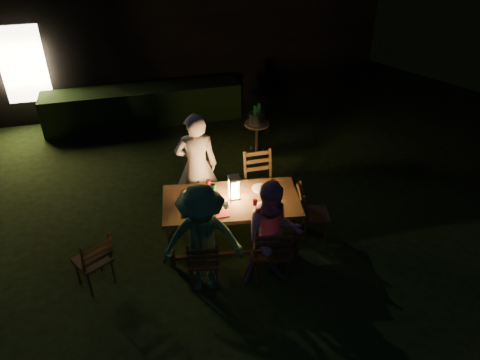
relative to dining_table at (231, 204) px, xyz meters
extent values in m
plane|color=black|center=(-0.46, 0.61, -0.72)|extent=(40.00, 40.00, 0.00)
cube|color=black|center=(-0.46, 6.81, 0.88)|extent=(10.00, 4.00, 3.20)
cube|color=#FFE5B2|center=(-3.26, 4.82, 0.63)|extent=(0.90, 0.06, 1.60)
cube|color=black|center=(-0.96, 4.36, -0.32)|extent=(4.20, 0.70, 0.80)
cube|color=#472C17|center=(0.00, 0.00, 0.05)|extent=(2.03, 1.18, 0.06)
cube|color=#472C17|center=(-0.92, -0.29, -0.37)|extent=(0.07, 0.07, 0.71)
cube|color=#472C17|center=(-0.83, 0.50, -0.37)|extent=(0.07, 0.07, 0.71)
cube|color=#472C17|center=(0.83, -0.50, -0.37)|extent=(0.07, 0.07, 0.71)
cube|color=#472C17|center=(0.92, 0.29, -0.37)|extent=(0.07, 0.07, 0.71)
cube|color=#472C17|center=(-0.54, -0.69, -0.31)|extent=(0.46, 0.44, 0.04)
cube|color=#472C17|center=(-0.56, -0.86, -0.06)|extent=(0.42, 0.20, 0.47)
cube|color=#472C17|center=(0.36, -0.80, -0.23)|extent=(0.56, 0.54, 0.04)
cube|color=#472C17|center=(0.32, -1.00, 0.08)|extent=(0.50, 0.25, 0.57)
cube|color=#472C17|center=(-0.36, 0.80, -0.29)|extent=(0.49, 0.47, 0.04)
cube|color=#472C17|center=(-0.32, 0.98, -0.03)|extent=(0.44, 0.22, 0.49)
cube|color=#472C17|center=(0.64, 0.68, -0.25)|extent=(0.46, 0.44, 0.04)
cube|color=#472C17|center=(0.63, 0.88, 0.04)|extent=(0.46, 0.16, 0.54)
cube|color=#472C17|center=(1.24, -0.15, -0.30)|extent=(0.47, 0.49, 0.04)
cube|color=#472C17|center=(1.06, -0.11, -0.03)|extent=(0.22, 0.44, 0.49)
cube|color=#472C17|center=(-1.96, -0.37, -0.29)|extent=(0.57, 0.56, 0.04)
cube|color=#472C17|center=(-1.86, -0.52, -0.03)|extent=(0.43, 0.34, 0.49)
imported|color=white|center=(-0.35, 0.87, 0.16)|extent=(0.69, 0.50, 1.77)
imported|color=#AD7796|center=(0.35, -0.87, 0.07)|extent=(0.84, 0.69, 1.58)
imported|color=#356B43|center=(-0.55, -0.76, 0.08)|extent=(1.10, 0.72, 1.61)
cube|color=white|center=(0.06, 0.04, 0.09)|extent=(0.15, 0.15, 0.03)
cube|color=white|center=(0.06, 0.04, 0.41)|extent=(0.16, 0.16, 0.03)
cylinder|color=#FF9E3F|center=(0.06, 0.04, 0.21)|extent=(0.09, 0.09, 0.18)
cylinder|color=white|center=(-0.52, 0.28, 0.09)|extent=(0.25, 0.25, 0.01)
cylinder|color=white|center=(-0.57, -0.15, 0.09)|extent=(0.25, 0.25, 0.01)
cylinder|color=white|center=(0.47, 0.16, 0.09)|extent=(0.25, 0.25, 0.01)
cylinder|color=white|center=(0.42, -0.27, 0.09)|extent=(0.25, 0.25, 0.01)
cylinder|color=#0F471E|center=(-0.25, 0.03, 0.22)|extent=(0.07, 0.07, 0.28)
cube|color=red|center=(-0.19, -0.30, 0.09)|extent=(0.18, 0.14, 0.01)
cube|color=red|center=(0.51, -0.36, 0.09)|extent=(0.18, 0.14, 0.01)
cube|color=black|center=(-0.65, -0.22, 0.08)|extent=(0.14, 0.07, 0.01)
cylinder|color=brown|center=(1.08, 2.52, -0.11)|extent=(0.47, 0.47, 0.04)
cylinder|color=brown|center=(1.08, 2.52, -0.41)|extent=(0.05, 0.05, 0.62)
cylinder|color=#A5A8AD|center=(1.08, 2.52, 0.02)|extent=(0.30, 0.30, 0.22)
cylinder|color=#0F471E|center=(1.03, 2.48, 0.07)|extent=(0.07, 0.07, 0.32)
cylinder|color=#0F471E|center=(1.13, 2.56, 0.07)|extent=(0.07, 0.07, 0.32)
camera|label=1|loc=(-1.14, -5.20, 4.01)|focal=35.00mm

